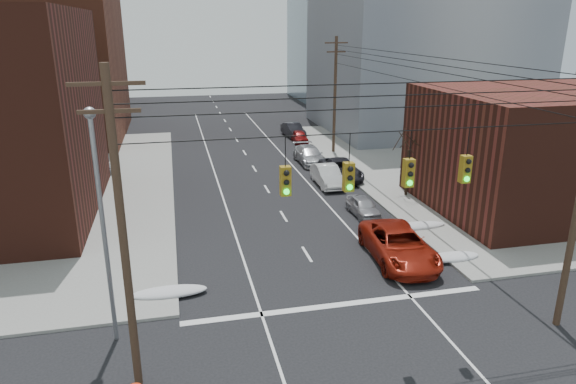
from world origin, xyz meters
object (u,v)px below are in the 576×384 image
red_pickup (399,245)px  parked_car_b (327,176)px  lot_car_c (13,199)px  parked_car_e (300,137)px  parked_car_f (293,130)px  lot_car_b (81,167)px  lot_car_d (32,192)px  lot_car_a (37,204)px  parked_car_d (310,155)px  parked_car_a (363,206)px  parked_car_c (341,169)px

red_pickup → parked_car_b: (0.23, 13.71, -0.09)m
red_pickup → lot_car_c: (-22.12, 12.78, -0.04)m
parked_car_e → parked_car_f: 2.93m
lot_car_b → lot_car_c: 8.29m
parked_car_f → lot_car_d: (-23.11, -17.64, 0.04)m
lot_car_c → lot_car_d: 1.76m
parked_car_b → lot_car_a: size_ratio=1.09×
parked_car_d → parked_car_e: 8.65m
parked_car_d → lot_car_d: parked_car_d is taller
parked_car_a → parked_car_b: parked_car_b is taller
parked_car_a → parked_car_f: 25.17m
parked_car_a → lot_car_c: size_ratio=0.76×
red_pickup → parked_car_e: size_ratio=1.73×
parked_car_b → parked_car_f: 18.33m
parked_car_a → parked_car_d: bearing=88.2°
lot_car_c → lot_car_d: (0.84, 1.55, -0.03)m
parked_car_a → lot_car_c: (-22.70, 5.95, 0.22)m
parked_car_b → lot_car_a: (-20.51, -2.34, 0.08)m
parked_car_a → lot_car_d: (-21.86, 7.50, 0.19)m
parked_car_b → parked_car_f: parked_car_b is taller
lot_car_d → parked_car_d: bearing=-94.3°
parked_car_b → parked_car_f: bearing=86.1°
parked_car_c → lot_car_d: bearing=-176.4°
parked_car_f → lot_car_d: 29.07m
parked_car_b → parked_car_c: 2.18m
parked_car_a → parked_car_e: (1.24, 22.21, 0.01)m
red_pickup → parked_car_a: size_ratio=1.75×
parked_car_d → lot_car_a: (-20.90, -9.11, 0.11)m
parked_car_b → parked_car_e: size_ratio=1.31×
red_pickup → lot_car_b: size_ratio=1.25×
parked_car_e → parked_car_f: bearing=93.2°
parked_car_f → lot_car_b: bearing=-156.1°
parked_car_c → parked_car_d: 5.43m
lot_car_b → lot_car_c: bearing=155.5°
parked_car_c → lot_car_c: bearing=-172.8°
parked_car_f → lot_car_b: size_ratio=0.92×
parked_car_d → lot_car_d: bearing=-165.0°
parked_car_d → lot_car_d: size_ratio=1.38×
lot_car_a → lot_car_b: bearing=-2.4°
parked_car_f → lot_car_d: parked_car_f is taller
parked_car_b → lot_car_d: (-21.51, 0.62, 0.01)m
parked_car_b → lot_car_a: bearing=-172.4°
parked_car_d → parked_car_f: 11.55m
lot_car_c → lot_car_d: bearing=-17.6°
lot_car_b → parked_car_f: bearing=-62.5°
parked_car_a → lot_car_b: bearing=143.5°
lot_car_d → parked_car_e: bearing=-77.5°
parked_car_a → lot_car_a: 21.36m
red_pickup → parked_car_e: (1.83, 29.04, -0.26)m
parked_car_c → parked_car_f: size_ratio=1.22×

